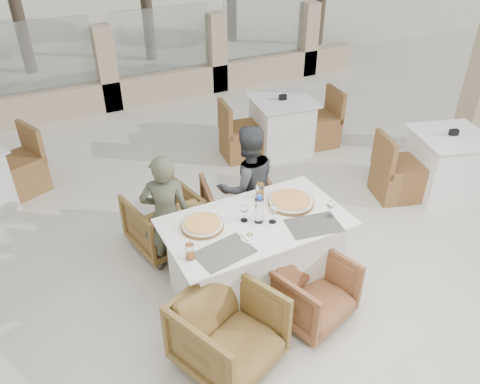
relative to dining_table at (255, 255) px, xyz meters
name	(u,v)px	position (x,y,z in m)	size (l,w,h in m)	color
ground	(240,282)	(-0.09, 0.12, -0.39)	(80.00, 80.00, 0.00)	beige
sand_patch	(39,8)	(-0.09, 14.12, -0.38)	(30.00, 16.00, 0.01)	beige
perimeter_wall_far	(106,63)	(-0.09, 4.92, 0.42)	(10.00, 0.34, 1.60)	#C8AF8D
dining_table	(255,255)	(0.00, 0.00, 0.00)	(1.60, 0.90, 0.77)	white
placemat_near_left	(224,252)	(-0.42, -0.25, 0.39)	(0.45, 0.30, 0.00)	#5D5850
placemat_near_right	(314,225)	(0.41, -0.28, 0.39)	(0.45, 0.30, 0.00)	#4F4B43
pizza_left	(202,225)	(-0.45, 0.13, 0.41)	(0.37, 0.37, 0.05)	orange
pizza_right	(291,201)	(0.42, 0.09, 0.41)	(0.42, 0.42, 0.05)	#CE511C
water_bottle	(259,209)	(0.02, -0.02, 0.52)	(0.08, 0.08, 0.27)	#BAD4F4
wine_glass_centre	(244,212)	(-0.08, 0.06, 0.48)	(0.08, 0.08, 0.18)	white
wine_glass_near	(273,213)	(0.12, -0.07, 0.48)	(0.08, 0.08, 0.18)	white
wine_glass_corner	(330,208)	(0.61, -0.23, 0.48)	(0.08, 0.08, 0.18)	silver
beer_glass_left	(190,252)	(-0.69, -0.19, 0.45)	(0.07, 0.07, 0.14)	orange
beer_glass_right	(260,191)	(0.21, 0.31, 0.46)	(0.08, 0.08, 0.15)	orange
olive_dish	(250,236)	(-0.16, -0.18, 0.41)	(0.11, 0.11, 0.04)	white
armchair_far_left	(164,221)	(-0.53, 0.99, -0.08)	(0.65, 0.67, 0.61)	brown
armchair_far_right	(239,209)	(0.24, 0.80, -0.06)	(0.70, 0.72, 0.65)	brown
armchair_near_left	(229,332)	(-0.58, -0.64, -0.06)	(0.70, 0.72, 0.66)	olive
armchair_near_right	(312,290)	(0.26, -0.53, -0.09)	(0.62, 0.64, 0.58)	brown
diner_left	(166,215)	(-0.61, 0.63, 0.24)	(0.46, 0.30, 1.26)	#4D4F3A
diner_right	(247,187)	(0.28, 0.68, 0.28)	(0.64, 0.50, 1.32)	#3C3F42
bg_table_b	(281,125)	(1.68, 2.28, 0.00)	(1.64, 0.82, 0.77)	white
bg_table_c	(445,164)	(2.88, 0.42, 0.00)	(1.64, 0.82, 0.77)	white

